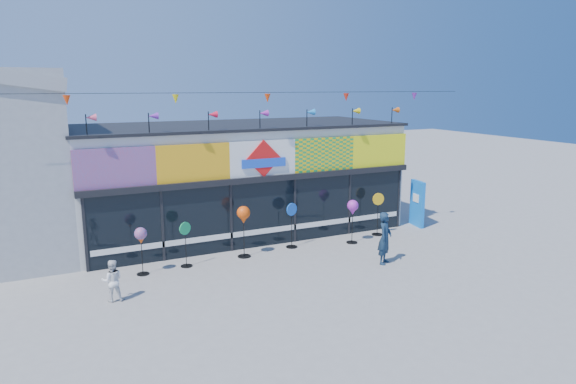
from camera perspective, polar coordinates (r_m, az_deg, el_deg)
ground at (r=15.22m, az=2.48°, el=-9.51°), size 80.00×80.00×0.00m
kite_shop at (r=19.92m, az=-5.63°, el=1.65°), size 16.00×5.70×5.31m
blue_sign at (r=21.06m, az=14.16°, el=-1.23°), size 0.29×0.93×1.83m
spinner_0 at (r=15.71m, az=-16.04°, el=-4.83°), size 0.37×0.37×1.45m
spinner_1 at (r=16.19m, az=-11.30°, el=-5.60°), size 0.38×0.36×1.43m
spinner_2 at (r=16.66m, az=-4.96°, el=-2.72°), size 0.43×0.43×1.71m
spinner_3 at (r=17.72m, az=0.42°, el=-3.58°), size 0.44×0.40×1.58m
spinner_4 at (r=18.25m, az=7.20°, el=-1.85°), size 0.40×0.40×1.57m
spinner_5 at (r=19.48m, az=9.95°, el=-2.31°), size 0.45×0.41×1.61m
adult_man at (r=16.42m, az=10.72°, el=-5.06°), size 0.72×0.68×1.66m
child at (r=14.23m, az=-18.94°, el=-9.30°), size 0.58×0.39×1.12m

